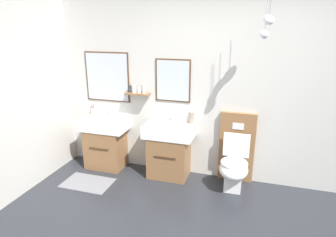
% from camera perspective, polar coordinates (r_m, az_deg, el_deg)
% --- Properties ---
extents(wall_back, '(5.16, 0.61, 2.62)m').
position_cam_1_polar(wall_back, '(4.09, 11.47, 5.81)').
color(wall_back, beige).
rests_on(wall_back, ground).
extents(bath_mat, '(0.68, 0.44, 0.01)m').
position_cam_1_polar(bath_mat, '(4.38, -15.25, -11.93)').
color(bath_mat, slate).
rests_on(bath_mat, ground).
extents(vanity_sink_left, '(0.70, 0.45, 0.78)m').
position_cam_1_polar(vanity_sink_left, '(4.65, -11.95, -4.31)').
color(vanity_sink_left, brown).
rests_on(vanity_sink_left, ground).
extents(tap_on_left_sink, '(0.03, 0.13, 0.11)m').
position_cam_1_polar(tap_on_left_sink, '(4.64, -11.37, 1.39)').
color(tap_on_left_sink, silver).
rests_on(tap_on_left_sink, vanity_sink_left).
extents(vanity_sink_right, '(0.70, 0.45, 0.78)m').
position_cam_1_polar(vanity_sink_right, '(4.27, 0.23, -5.93)').
color(vanity_sink_right, brown).
rests_on(vanity_sink_right, ground).
extents(tap_on_right_sink, '(0.03, 0.13, 0.11)m').
position_cam_1_polar(tap_on_right_sink, '(4.26, 0.84, 0.28)').
color(tap_on_right_sink, silver).
rests_on(tap_on_right_sink, vanity_sink_right).
extents(toilet, '(0.48, 0.62, 1.00)m').
position_cam_1_polar(toilet, '(4.12, 12.82, -7.91)').
color(toilet, brown).
rests_on(toilet, ground).
extents(toothbrush_cup, '(0.07, 0.07, 0.20)m').
position_cam_1_polar(toothbrush_cup, '(4.76, -14.29, 1.40)').
color(toothbrush_cup, silver).
rests_on(toothbrush_cup, vanity_sink_left).
extents(soap_dispenser, '(0.06, 0.06, 0.20)m').
position_cam_1_polar(soap_dispenser, '(4.18, 4.51, 0.15)').
color(soap_dispenser, gray).
rests_on(soap_dispenser, vanity_sink_right).
extents(folded_hand_towel, '(0.22, 0.16, 0.04)m').
position_cam_1_polar(folded_hand_towel, '(4.03, -0.82, -1.46)').
color(folded_hand_towel, white).
rests_on(folded_hand_towel, vanity_sink_right).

